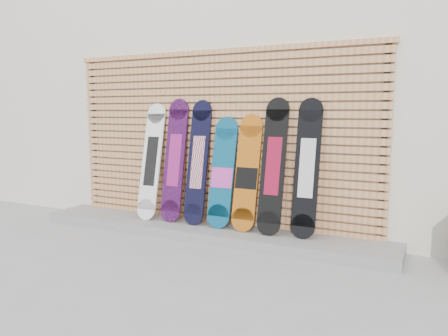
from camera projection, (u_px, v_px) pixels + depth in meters
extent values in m
plane|color=#969699|center=(188.00, 253.00, 4.76)|extent=(80.00, 80.00, 0.00)
cube|color=silver|center=(317.00, 96.00, 7.43)|extent=(12.00, 5.00, 3.60)
cube|color=gray|center=(205.00, 231.00, 5.43)|extent=(4.60, 0.70, 0.12)
cube|color=tan|center=(216.00, 219.00, 5.67)|extent=(4.20, 0.05, 0.08)
cube|color=tan|center=(216.00, 212.00, 5.66)|extent=(4.20, 0.05, 0.08)
cube|color=tan|center=(216.00, 205.00, 5.65)|extent=(4.20, 0.05, 0.07)
cube|color=tan|center=(216.00, 197.00, 5.64)|extent=(4.20, 0.05, 0.07)
cube|color=tan|center=(216.00, 190.00, 5.62)|extent=(4.20, 0.05, 0.07)
cube|color=tan|center=(216.00, 183.00, 5.61)|extent=(4.20, 0.05, 0.07)
cube|color=tan|center=(216.00, 175.00, 5.60)|extent=(4.20, 0.05, 0.07)
cube|color=tan|center=(216.00, 168.00, 5.59)|extent=(4.20, 0.05, 0.07)
cube|color=tan|center=(216.00, 160.00, 5.57)|extent=(4.20, 0.05, 0.07)
cube|color=tan|center=(216.00, 153.00, 5.56)|extent=(4.20, 0.05, 0.08)
cube|color=tan|center=(216.00, 145.00, 5.55)|extent=(4.20, 0.05, 0.08)
cube|color=tan|center=(216.00, 137.00, 5.54)|extent=(4.20, 0.05, 0.08)
cube|color=tan|center=(216.00, 130.00, 5.53)|extent=(4.20, 0.05, 0.08)
cube|color=tan|center=(216.00, 122.00, 5.51)|extent=(4.20, 0.05, 0.08)
cube|color=tan|center=(216.00, 114.00, 5.50)|extent=(4.20, 0.05, 0.08)
cube|color=tan|center=(216.00, 107.00, 5.49)|extent=(4.20, 0.05, 0.08)
cube|color=tan|center=(216.00, 99.00, 5.48)|extent=(4.20, 0.05, 0.08)
cube|color=tan|center=(216.00, 91.00, 5.46)|extent=(4.20, 0.05, 0.08)
cube|color=tan|center=(215.00, 83.00, 5.45)|extent=(4.20, 0.05, 0.08)
cube|color=tan|center=(215.00, 75.00, 5.44)|extent=(4.20, 0.05, 0.08)
cube|color=tan|center=(215.00, 67.00, 5.43)|extent=(4.20, 0.05, 0.08)
cube|color=tan|center=(215.00, 59.00, 5.41)|extent=(4.20, 0.05, 0.08)
cube|color=black|center=(95.00, 140.00, 6.45)|extent=(0.06, 0.04, 2.23)
cube|color=black|center=(384.00, 150.00, 4.69)|extent=(0.06, 0.04, 2.23)
cube|color=tan|center=(215.00, 52.00, 5.40)|extent=(4.26, 0.07, 0.06)
cube|color=white|center=(151.00, 161.00, 5.76)|extent=(0.28, 0.30, 1.25)
cylinder|color=white|center=(146.00, 209.00, 5.72)|extent=(0.28, 0.08, 0.27)
cylinder|color=white|center=(157.00, 114.00, 5.81)|extent=(0.28, 0.08, 0.27)
cube|color=black|center=(151.00, 161.00, 5.76)|extent=(0.17, 0.17, 0.64)
cube|color=black|center=(175.00, 160.00, 5.63)|extent=(0.28, 0.27, 1.30)
cylinder|color=black|center=(170.00, 211.00, 5.60)|extent=(0.28, 0.07, 0.28)
cylinder|color=black|center=(179.00, 110.00, 5.65)|extent=(0.28, 0.07, 0.28)
cube|color=#951D70|center=(175.00, 160.00, 5.63)|extent=(0.18, 0.15, 0.67)
cube|color=black|center=(198.00, 162.00, 5.48)|extent=(0.27, 0.27, 1.29)
cylinder|color=black|center=(193.00, 214.00, 5.45)|extent=(0.27, 0.07, 0.27)
cylinder|color=black|center=(202.00, 111.00, 5.51)|extent=(0.27, 0.07, 0.27)
cube|color=silver|center=(198.00, 162.00, 5.48)|extent=(0.17, 0.15, 0.66)
cube|color=navy|center=(223.00, 172.00, 5.34)|extent=(0.30, 0.26, 1.06)
cylinder|color=navy|center=(218.00, 216.00, 5.30)|extent=(0.30, 0.09, 0.30)
cylinder|color=navy|center=(227.00, 129.00, 5.38)|extent=(0.30, 0.09, 0.30)
cube|color=#DA4DB9|center=(222.00, 178.00, 5.33)|extent=(0.28, 0.08, 0.25)
cube|color=#AE5A12|center=(247.00, 172.00, 5.19)|extent=(0.29, 0.27, 1.10)
cylinder|color=#AE5A12|center=(243.00, 220.00, 5.15)|extent=(0.29, 0.08, 0.29)
cylinder|color=#AE5A12|center=(251.00, 126.00, 5.23)|extent=(0.29, 0.08, 0.29)
cube|color=black|center=(247.00, 178.00, 5.19)|extent=(0.28, 0.08, 0.25)
cube|color=black|center=(273.00, 166.00, 5.03)|extent=(0.28, 0.29, 1.30)
cylinder|color=black|center=(268.00, 223.00, 4.99)|extent=(0.28, 0.08, 0.28)
cylinder|color=black|center=(278.00, 109.00, 5.07)|extent=(0.28, 0.08, 0.28)
cube|color=maroon|center=(273.00, 166.00, 5.03)|extent=(0.18, 0.16, 0.67)
cube|color=black|center=(307.00, 168.00, 4.88)|extent=(0.28, 0.25, 1.29)
cylinder|color=black|center=(303.00, 226.00, 4.86)|extent=(0.28, 0.07, 0.28)
cylinder|color=black|center=(311.00, 110.00, 4.90)|extent=(0.28, 0.07, 0.28)
cube|color=silver|center=(307.00, 168.00, 4.88)|extent=(0.17, 0.14, 0.66)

